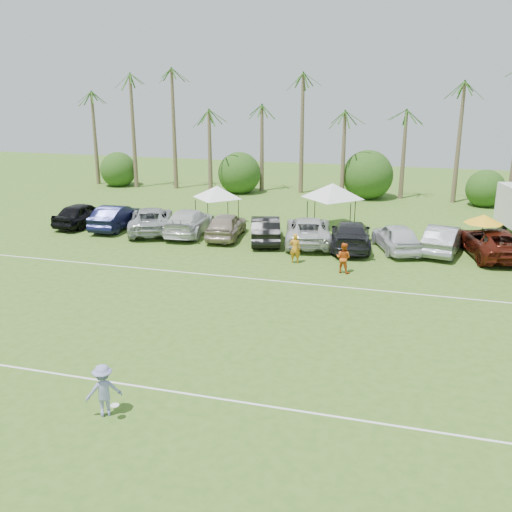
# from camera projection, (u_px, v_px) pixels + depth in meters

# --- Properties ---
(ground) EXTENTS (120.00, 120.00, 0.00)m
(ground) POSITION_uv_depth(u_px,v_px,m) (66.00, 410.00, 18.42)
(ground) COLOR #3E631D
(ground) RESTS_ON ground
(field_lines) EXTENTS (80.00, 12.10, 0.01)m
(field_lines) POSITION_uv_depth(u_px,v_px,m) (168.00, 316.00, 25.78)
(field_lines) COLOR white
(field_lines) RESTS_ON ground
(palm_tree_0) EXTENTS (2.40, 2.40, 8.90)m
(palm_tree_0) POSITION_uv_depth(u_px,v_px,m) (87.00, 110.00, 56.94)
(palm_tree_0) COLOR brown
(palm_tree_0) RESTS_ON ground
(palm_tree_1) EXTENTS (2.40, 2.40, 9.90)m
(palm_tree_1) POSITION_uv_depth(u_px,v_px,m) (132.00, 101.00, 55.38)
(palm_tree_1) COLOR brown
(palm_tree_1) RESTS_ON ground
(palm_tree_2) EXTENTS (2.40, 2.40, 10.90)m
(palm_tree_2) POSITION_uv_depth(u_px,v_px,m) (179.00, 92.00, 53.82)
(palm_tree_2) COLOR brown
(palm_tree_2) RESTS_ON ground
(palm_tree_3) EXTENTS (2.40, 2.40, 11.90)m
(palm_tree_3) POSITION_uv_depth(u_px,v_px,m) (219.00, 83.00, 52.52)
(palm_tree_3) COLOR brown
(palm_tree_3) RESTS_ON ground
(palm_tree_4) EXTENTS (2.40, 2.40, 8.90)m
(palm_tree_4) POSITION_uv_depth(u_px,v_px,m) (260.00, 113.00, 52.23)
(palm_tree_4) COLOR brown
(palm_tree_4) RESTS_ON ground
(palm_tree_5) EXTENTS (2.40, 2.40, 9.90)m
(palm_tree_5) POSITION_uv_depth(u_px,v_px,m) (303.00, 103.00, 50.93)
(palm_tree_5) COLOR brown
(palm_tree_5) RESTS_ON ground
(palm_tree_6) EXTENTS (2.40, 2.40, 10.90)m
(palm_tree_6) POSITION_uv_depth(u_px,v_px,m) (349.00, 93.00, 49.63)
(palm_tree_6) COLOR brown
(palm_tree_6) RESTS_ON ground
(palm_tree_7) EXTENTS (2.40, 2.40, 11.90)m
(palm_tree_7) POSITION_uv_depth(u_px,v_px,m) (396.00, 83.00, 48.34)
(palm_tree_7) COLOR brown
(palm_tree_7) RESTS_ON ground
(palm_tree_8) EXTENTS (2.40, 2.40, 8.90)m
(palm_tree_8) POSITION_uv_depth(u_px,v_px,m) (455.00, 115.00, 47.79)
(palm_tree_8) COLOR brown
(palm_tree_8) RESTS_ON ground
(bush_tree_0) EXTENTS (4.00, 4.00, 4.00)m
(bush_tree_0) POSITION_uv_depth(u_px,v_px,m) (123.00, 167.00, 58.74)
(bush_tree_0) COLOR brown
(bush_tree_0) RESTS_ON ground
(bush_tree_1) EXTENTS (4.00, 4.00, 4.00)m
(bush_tree_1) POSITION_uv_depth(u_px,v_px,m) (243.00, 172.00, 55.34)
(bush_tree_1) COLOR brown
(bush_tree_1) RESTS_ON ground
(bush_tree_2) EXTENTS (4.00, 4.00, 4.00)m
(bush_tree_2) POSITION_uv_depth(u_px,v_px,m) (368.00, 177.00, 52.20)
(bush_tree_2) COLOR brown
(bush_tree_2) RESTS_ON ground
(bush_tree_3) EXTENTS (4.00, 4.00, 4.00)m
(bush_tree_3) POSITION_uv_depth(u_px,v_px,m) (484.00, 182.00, 49.58)
(bush_tree_3) COLOR brown
(bush_tree_3) RESTS_ON ground
(sideline_player_a) EXTENTS (0.67, 0.46, 1.77)m
(sideline_player_a) POSITION_uv_depth(u_px,v_px,m) (295.00, 248.00, 33.18)
(sideline_player_a) COLOR orange
(sideline_player_a) RESTS_ON ground
(sideline_player_b) EXTENTS (0.98, 0.85, 1.71)m
(sideline_player_b) POSITION_uv_depth(u_px,v_px,m) (343.00, 258.00, 31.48)
(sideline_player_b) COLOR #D35417
(sideline_player_b) RESTS_ON ground
(canopy_tent_left) EXTENTS (3.92, 3.92, 3.18)m
(canopy_tent_left) POSITION_uv_depth(u_px,v_px,m) (217.00, 186.00, 42.57)
(canopy_tent_left) COLOR black
(canopy_tent_left) RESTS_ON ground
(canopy_tent_right) EXTENTS (4.65, 4.65, 3.77)m
(canopy_tent_right) POSITION_uv_depth(u_px,v_px,m) (333.00, 183.00, 40.71)
(canopy_tent_right) COLOR black
(canopy_tent_right) RESTS_ON ground
(market_umbrella) EXTENTS (2.31, 2.31, 2.58)m
(market_umbrella) POSITION_uv_depth(u_px,v_px,m) (484.00, 219.00, 34.10)
(market_umbrella) COLOR black
(market_umbrella) RESTS_ON ground
(frisbee_player) EXTENTS (1.30, 1.18, 1.75)m
(frisbee_player) POSITION_uv_depth(u_px,v_px,m) (104.00, 390.00, 17.91)
(frisbee_player) COLOR #8488BB
(frisbee_player) RESTS_ON ground
(parked_car_0) EXTENTS (2.52, 5.28, 1.74)m
(parked_car_0) POSITION_uv_depth(u_px,v_px,m) (82.00, 214.00, 41.83)
(parked_car_0) COLOR black
(parked_car_0) RESTS_ON ground
(parked_car_1) EXTENTS (2.12, 5.38, 1.74)m
(parked_car_1) POSITION_uv_depth(u_px,v_px,m) (116.00, 217.00, 41.00)
(parked_car_1) COLOR black
(parked_car_1) RESTS_ON ground
(parked_car_2) EXTENTS (5.10, 6.90, 1.74)m
(parked_car_2) POSITION_uv_depth(u_px,v_px,m) (151.00, 220.00, 40.18)
(parked_car_2) COLOR #A0A2A4
(parked_car_2) RESTS_ON ground
(parked_car_3) EXTENTS (3.01, 6.21, 1.74)m
(parked_car_3) POSITION_uv_depth(u_px,v_px,m) (189.00, 222.00, 39.58)
(parked_car_3) COLOR silver
(parked_car_3) RESTS_ON ground
(parked_car_4) EXTENTS (2.54, 5.28, 1.74)m
(parked_car_4) POSITION_uv_depth(u_px,v_px,m) (226.00, 225.00, 38.59)
(parked_car_4) COLOR gray
(parked_car_4) RESTS_ON ground
(parked_car_5) EXTENTS (3.23, 5.59, 1.74)m
(parked_car_5) POSITION_uv_depth(u_px,v_px,m) (265.00, 229.00, 37.66)
(parked_car_5) COLOR black
(parked_car_5) RESTS_ON ground
(parked_car_6) EXTENTS (4.06, 6.71, 1.74)m
(parked_car_6) POSITION_uv_depth(u_px,v_px,m) (308.00, 230.00, 37.26)
(parked_car_6) COLOR silver
(parked_car_6) RESTS_ON ground
(parked_car_7) EXTENTS (3.20, 6.27, 1.74)m
(parked_car_7) POSITION_uv_depth(u_px,v_px,m) (351.00, 235.00, 36.17)
(parked_car_7) COLOR black
(parked_car_7) RESTS_ON ground
(parked_car_8) EXTENTS (3.70, 5.51, 1.74)m
(parked_car_8) POSITION_uv_depth(u_px,v_px,m) (396.00, 237.00, 35.61)
(parked_car_8) COLOR silver
(parked_car_8) RESTS_ON ground
(parked_car_9) EXTENTS (2.80, 5.54, 1.74)m
(parked_car_9) POSITION_uv_depth(u_px,v_px,m) (443.00, 239.00, 35.23)
(parked_car_9) COLOR gray
(parked_car_9) RESTS_ON ground
(parked_car_10) EXTENTS (4.22, 6.75, 1.74)m
(parked_car_10) POSITION_uv_depth(u_px,v_px,m) (492.00, 242.00, 34.47)
(parked_car_10) COLOR #4C150C
(parked_car_10) RESTS_ON ground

